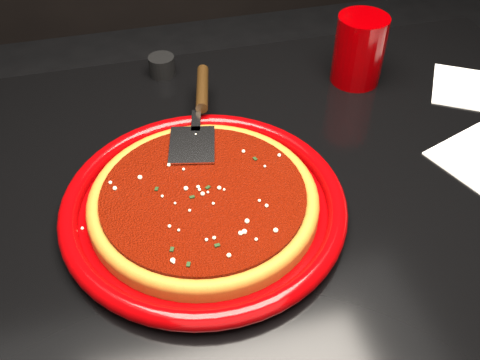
% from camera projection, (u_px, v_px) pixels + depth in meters
% --- Properties ---
extents(table, '(1.20, 0.80, 0.75)m').
position_uv_depth(table, '(253.00, 321.00, 1.06)').
color(table, black).
rests_on(table, floor).
extents(plate, '(0.49, 0.49, 0.03)m').
position_uv_depth(plate, '(204.00, 204.00, 0.75)').
color(plate, '#7C0102').
rests_on(plate, table).
extents(pizza_crust, '(0.39, 0.39, 0.02)m').
position_uv_depth(pizza_crust, '(204.00, 202.00, 0.74)').
color(pizza_crust, '#915119').
rests_on(pizza_crust, plate).
extents(pizza_crust_rim, '(0.39, 0.39, 0.02)m').
position_uv_depth(pizza_crust_rim, '(204.00, 198.00, 0.74)').
color(pizza_crust_rim, '#915119').
rests_on(pizza_crust_rim, plate).
extents(pizza_sauce, '(0.34, 0.34, 0.01)m').
position_uv_depth(pizza_sauce, '(203.00, 195.00, 0.73)').
color(pizza_sauce, '#600C02').
rests_on(pizza_sauce, plate).
extents(parmesan_dusting, '(0.27, 0.27, 0.01)m').
position_uv_depth(parmesan_dusting, '(203.00, 191.00, 0.73)').
color(parmesan_dusting, beige).
rests_on(parmesan_dusting, plate).
extents(basil_flecks, '(0.25, 0.25, 0.00)m').
position_uv_depth(basil_flecks, '(203.00, 192.00, 0.73)').
color(basil_flecks, black).
rests_on(basil_flecks, plate).
extents(pizza_server, '(0.14, 0.30, 0.02)m').
position_uv_depth(pizza_server, '(199.00, 112.00, 0.85)').
color(pizza_server, silver).
rests_on(pizza_server, plate).
extents(cup, '(0.12, 0.12, 0.13)m').
position_uv_depth(cup, '(359.00, 50.00, 0.96)').
color(cup, '#900001').
rests_on(cup, table).
extents(napkin_b, '(0.18, 0.18, 0.00)m').
position_uv_depth(napkin_b, '(469.00, 88.00, 0.98)').
color(napkin_b, white).
rests_on(napkin_b, table).
extents(ramekin, '(0.05, 0.05, 0.04)m').
position_uv_depth(ramekin, '(162.00, 66.00, 1.00)').
color(ramekin, black).
rests_on(ramekin, table).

